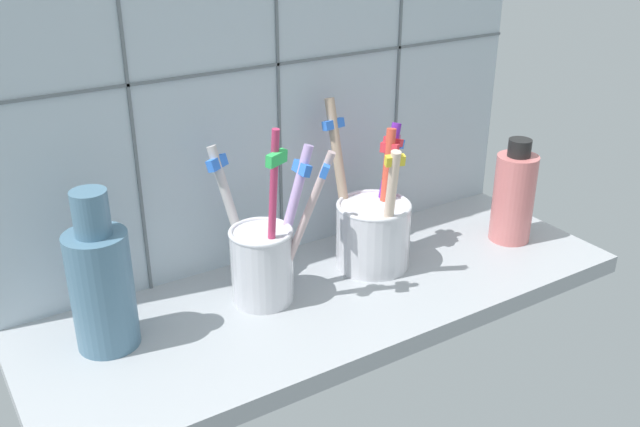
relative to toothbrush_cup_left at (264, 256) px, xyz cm
name	(u,v)px	position (x,y,z in cm)	size (l,w,h in cm)	color
counter_slab	(333,300)	(6.72, -2.68, -5.89)	(64.00, 22.00, 2.00)	#9EA3A8
tile_wall_back	(273,76)	(6.72, 9.32, 15.61)	(64.00, 2.20, 45.00)	#B2C1CC
toothbrush_cup_left	(264,256)	(0.00, 0.00, 0.00)	(9.73, 11.22, 18.94)	silver
toothbrush_cup_right	(373,227)	(13.78, 0.16, -0.32)	(9.96, 11.78, 18.21)	silver
ceramic_vase	(101,283)	(-16.03, 0.69, 1.56)	(5.70, 5.70, 15.42)	slate
soap_bottle	(514,196)	(31.47, -3.60, 0.74)	(4.85, 4.85, 12.58)	#D57372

